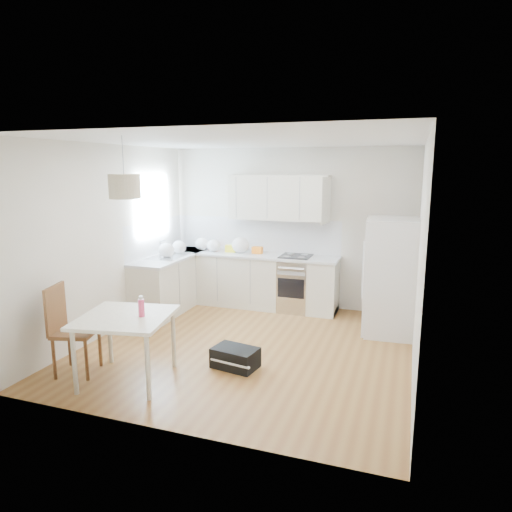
{
  "coord_description": "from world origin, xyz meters",
  "views": [
    {
      "loc": [
        2.0,
        -5.43,
        2.38
      ],
      "look_at": [
        -0.02,
        0.4,
        1.17
      ],
      "focal_mm": 32.0,
      "sensor_mm": 36.0,
      "label": 1
    }
  ],
  "objects": [
    {
      "name": "grocery_bag_d",
      "position": [
        -1.77,
        1.42,
        1.03
      ],
      "size": [
        0.25,
        0.21,
        0.22
      ],
      "primitive_type": "ellipsoid",
      "color": "white",
      "rests_on": "counter_back"
    },
    {
      "name": "snack_red",
      "position": [
        -1.35,
        1.89,
        0.97
      ],
      "size": [
        0.15,
        0.1,
        0.1
      ],
      "primitive_type": "cube",
      "rotation": [
        0.0,
        0.0,
        0.06
      ],
      "color": "red",
      "rests_on": "counter_back"
    },
    {
      "name": "wall_left",
      "position": [
        -2.1,
        0.0,
        1.35
      ],
      "size": [
        0.0,
        4.2,
        4.2
      ],
      "primitive_type": "plane",
      "rotation": [
        1.57,
        0.0,
        1.57
      ],
      "color": "beige",
      "rests_on": "floor"
    },
    {
      "name": "snack_orange",
      "position": [
        -0.49,
        1.83,
        0.98
      ],
      "size": [
        0.18,
        0.12,
        0.12
      ],
      "primitive_type": "cube",
      "rotation": [
        0.0,
        0.0,
        -0.06
      ],
      "color": "orange",
      "rests_on": "counter_back"
    },
    {
      "name": "range_oven",
      "position": [
        0.2,
        1.8,
        0.44
      ],
      "size": [
        0.5,
        0.61,
        0.88
      ],
      "primitive_type": null,
      "color": "silver",
      "rests_on": "floor"
    },
    {
      "name": "cabinets_left",
      "position": [
        -1.8,
        1.2,
        0.44
      ],
      "size": [
        0.6,
        1.8,
        0.88
      ],
      "primitive_type": "cube",
      "color": "beige",
      "rests_on": "floor"
    },
    {
      "name": "wall_back",
      "position": [
        0.0,
        2.1,
        1.35
      ],
      "size": [
        4.2,
        0.0,
        4.2
      ],
      "primitive_type": "plane",
      "rotation": [
        1.57,
        0.0,
        0.0
      ],
      "color": "beige",
      "rests_on": "floor"
    },
    {
      "name": "ceiling",
      "position": [
        0.0,
        0.0,
        2.7
      ],
      "size": [
        4.2,
        4.2,
        0.0
      ],
      "primitive_type": "plane",
      "rotation": [
        3.14,
        0.0,
        0.0
      ],
      "color": "white",
      "rests_on": "wall_back"
    },
    {
      "name": "counter_left",
      "position": [
        -1.8,
        1.2,
        0.9
      ],
      "size": [
        0.64,
        1.82,
        0.04
      ],
      "primitive_type": "cube",
      "color": "#B7B9BC",
      "rests_on": "cabinets_left"
    },
    {
      "name": "window_glassblock",
      "position": [
        -2.09,
        1.15,
        1.75
      ],
      "size": [
        0.02,
        1.0,
        1.0
      ],
      "primitive_type": "cube",
      "color": "#BFE0F9",
      "rests_on": "wall_left"
    },
    {
      "name": "gym_bag",
      "position": [
        0.08,
        -0.64,
        0.12
      ],
      "size": [
        0.58,
        0.43,
        0.24
      ],
      "primitive_type": "cube",
      "rotation": [
        0.0,
        0.0,
        -0.17
      ],
      "color": "black",
      "rests_on": "floor"
    },
    {
      "name": "grocery_bag_e",
      "position": [
        -1.79,
        1.03,
        1.04
      ],
      "size": [
        0.27,
        0.23,
        0.24
      ],
      "primitive_type": "ellipsoid",
      "color": "white",
      "rests_on": "counter_left"
    },
    {
      "name": "dining_chair",
      "position": [
        -1.61,
        -1.37,
        0.53
      ],
      "size": [
        0.55,
        0.55,
        1.05
      ],
      "primitive_type": null,
      "rotation": [
        0.0,
        0.0,
        0.27
      ],
      "color": "#4E3117",
      "rests_on": "floor"
    },
    {
      "name": "grocery_bag_a",
      "position": [
        -1.52,
        1.81,
        1.03
      ],
      "size": [
        0.25,
        0.21,
        0.22
      ],
      "primitive_type": "ellipsoid",
      "color": "white",
      "rests_on": "counter_back"
    },
    {
      "name": "counter_back",
      "position": [
        -0.6,
        1.8,
        0.9
      ],
      "size": [
        3.02,
        0.64,
        0.04
      ],
      "primitive_type": "cube",
      "color": "#B7B9BC",
      "rests_on": "cabinets_back"
    },
    {
      "name": "floor",
      "position": [
        0.0,
        0.0,
        0.0
      ],
      "size": [
        4.2,
        4.2,
        0.0
      ],
      "primitive_type": "plane",
      "color": "brown",
      "rests_on": "ground"
    },
    {
      "name": "pendant_lamp",
      "position": [
        -0.89,
        -1.3,
        2.18
      ],
      "size": [
        0.37,
        0.37,
        0.26
      ],
      "primitive_type": "cylinder",
      "rotation": [
        0.0,
        0.0,
        -0.13
      ],
      "color": "#BBAD90",
      "rests_on": "ceiling"
    },
    {
      "name": "backsplash_left",
      "position": [
        -2.09,
        1.2,
        1.21
      ],
      "size": [
        0.01,
        1.8,
        0.58
      ],
      "primitive_type": "cube",
      "color": "white",
      "rests_on": "wall_left"
    },
    {
      "name": "drink_bottle",
      "position": [
        -0.76,
        -1.3,
        0.88
      ],
      "size": [
        0.08,
        0.08,
        0.23
      ],
      "primitive_type": "cylinder",
      "rotation": [
        0.0,
        0.0,
        -0.18
      ],
      "color": "#DC3D66",
      "rests_on": "dining_table"
    },
    {
      "name": "sink",
      "position": [
        -1.8,
        1.15,
        0.92
      ],
      "size": [
        0.5,
        0.8,
        0.16
      ],
      "primitive_type": null,
      "color": "silver",
      "rests_on": "counter_left"
    },
    {
      "name": "dining_table",
      "position": [
        -0.96,
        -1.33,
        0.68
      ],
      "size": [
        1.12,
        1.12,
        0.76
      ],
      "rotation": [
        0.0,
        0.0,
        0.18
      ],
      "color": "beige",
      "rests_on": "floor"
    },
    {
      "name": "wall_right",
      "position": [
        2.1,
        0.0,
        1.35
      ],
      "size": [
        0.0,
        4.2,
        4.2
      ],
      "primitive_type": "plane",
      "rotation": [
        1.57,
        0.0,
        -1.57
      ],
      "color": "beige",
      "rests_on": "floor"
    },
    {
      "name": "grocery_bag_b",
      "position": [
        -1.27,
        1.75,
        1.03
      ],
      "size": [
        0.24,
        0.2,
        0.22
      ],
      "primitive_type": "ellipsoid",
      "color": "white",
      "rests_on": "counter_back"
    },
    {
      "name": "upper_cabinets",
      "position": [
        -0.15,
        1.94,
        1.88
      ],
      "size": [
        1.7,
        0.32,
        0.75
      ],
      "primitive_type": "cube",
      "color": "beige",
      "rests_on": "wall_back"
    },
    {
      "name": "backsplash_back",
      "position": [
        -0.6,
        2.09,
        1.21
      ],
      "size": [
        3.0,
        0.01,
        0.58
      ],
      "primitive_type": "cube",
      "color": "white",
      "rests_on": "wall_back"
    },
    {
      "name": "grocery_bag_c",
      "position": [
        -0.78,
        1.8,
        1.06
      ],
      "size": [
        0.3,
        0.26,
        0.27
      ],
      "primitive_type": "ellipsoid",
      "color": "white",
      "rests_on": "counter_back"
    },
    {
      "name": "refrigerator",
      "position": [
        1.76,
        1.22,
        0.84
      ],
      "size": [
        0.86,
        0.88,
        1.67
      ],
      "primitive_type": null,
      "rotation": [
        0.0,
        0.0,
        0.06
      ],
      "color": "silver",
      "rests_on": "floor"
    },
    {
      "name": "cabinets_back",
      "position": [
        -0.6,
        1.8,
        0.44
      ],
      "size": [
        3.0,
        0.6,
        0.88
      ],
      "primitive_type": "cube",
      "color": "beige",
      "rests_on": "floor"
    },
    {
      "name": "snack_yellow",
      "position": [
        -0.97,
        1.82,
        0.98
      ],
      "size": [
        0.19,
        0.13,
        0.12
      ],
      "primitive_type": "cube",
      "rotation": [
        0.0,
        0.0,
        0.13
      ],
      "color": "yellow",
      "rests_on": "counter_back"
    }
  ]
}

